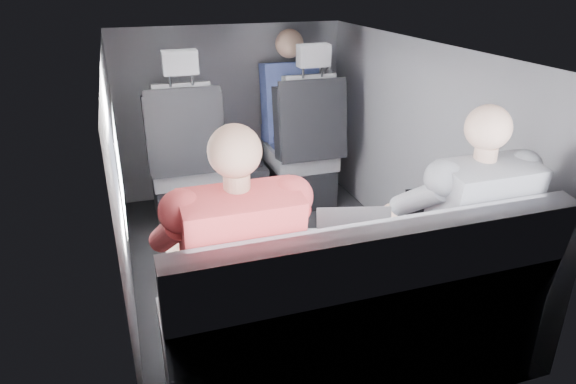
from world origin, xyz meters
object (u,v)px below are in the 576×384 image
object	(u,v)px
front_seat_left	(186,170)
soda_cup	(238,160)
passenger_rear_right	(455,233)
passenger_front_right	(289,103)
passenger_rear_left	(234,270)
rear_bench	(355,329)
center_console	(246,186)
front_seat_right	(303,157)
laptop_black	(430,222)
laptop_white	(232,255)
laptop_silver	(345,238)

from	to	relation	value
front_seat_left	soda_cup	size ratio (longest dim) A/B	4.80
passenger_rear_right	passenger_front_right	size ratio (longest dim) A/B	1.39
passenger_rear_left	soda_cup	bearing A→B (deg)	76.53
rear_bench	passenger_front_right	bearing A→B (deg)	78.91
rear_bench	passenger_rear_left	world-z (taller)	passenger_rear_left
soda_cup	passenger_rear_left	size ratio (longest dim) A/B	0.21
center_console	front_seat_right	bearing A→B (deg)	-5.07
soda_cup	front_seat_right	bearing A→B (deg)	11.01
center_console	passenger_front_right	distance (m)	0.74
laptop_black	passenger_rear_right	size ratio (longest dim) A/B	0.33
rear_bench	laptop_white	size ratio (longest dim) A/B	4.03
front_seat_left	laptop_white	size ratio (longest dim) A/B	3.19
front_seat_right	laptop_black	bearing A→B (deg)	-89.12
front_seat_right	laptop_silver	world-z (taller)	front_seat_right
front_seat_right	laptop_white	size ratio (longest dim) A/B	3.19
passenger_rear_right	passenger_rear_left	bearing A→B (deg)	-179.99
passenger_front_right	laptop_black	bearing A→B (deg)	-88.45
front_seat_right	soda_cup	size ratio (longest dim) A/B	4.80
front_seat_right	laptop_white	distance (m)	1.93
passenger_rear_right	passenger_front_right	distance (m)	2.07
center_console	passenger_rear_right	bearing A→B (deg)	-74.26
passenger_rear_left	passenger_rear_right	xyz separation A→B (m)	(1.02, 0.00, -0.01)
laptop_silver	laptop_white	bearing A→B (deg)	180.00
front_seat_left	front_seat_right	world-z (taller)	same
laptop_silver	rear_bench	bearing A→B (deg)	-99.10
passenger_rear_right	laptop_black	bearing A→B (deg)	108.47
soda_cup	rear_bench	bearing A→B (deg)	-87.22
laptop_silver	laptop_black	world-z (taller)	laptop_black
laptop_black	passenger_rear_left	world-z (taller)	passenger_rear_left
center_console	laptop_white	bearing A→B (deg)	-105.44
passenger_rear_right	center_console	bearing A→B (deg)	105.74
center_console	passenger_front_right	xyz separation A→B (m)	(0.42, 0.22, 0.56)
front_seat_left	laptop_silver	bearing A→B (deg)	-73.84
laptop_black	front_seat_left	bearing A→B (deg)	118.97
front_seat_left	laptop_black	world-z (taller)	front_seat_left
rear_bench	laptop_silver	world-z (taller)	rear_bench
rear_bench	passenger_rear_right	bearing A→B (deg)	10.32
rear_bench	soda_cup	xyz separation A→B (m)	(-0.09, 1.80, 0.16)
laptop_black	passenger_front_right	xyz separation A→B (m)	(-0.05, 1.93, 0.13)
front_seat_left	passenger_front_right	distance (m)	0.98
front_seat_right	rear_bench	xyz separation A→B (m)	(-0.45, -1.90, -0.09)
front_seat_left	front_seat_right	bearing A→B (deg)	0.00
front_seat_left	passenger_rear_left	bearing A→B (deg)	-91.43
front_seat_right	passenger_front_right	world-z (taller)	passenger_front_right
soda_cup	passenger_front_right	xyz separation A→B (m)	(0.51, 0.36, 0.29)
rear_bench	laptop_black	world-z (taller)	rear_bench
laptop_white	passenger_rear_left	xyz separation A→B (m)	(-0.02, -0.13, 0.01)
center_console	laptop_black	size ratio (longest dim) A/B	1.17
center_console	passenger_rear_right	world-z (taller)	passenger_rear_right
laptop_silver	soda_cup	bearing A→B (deg)	94.48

